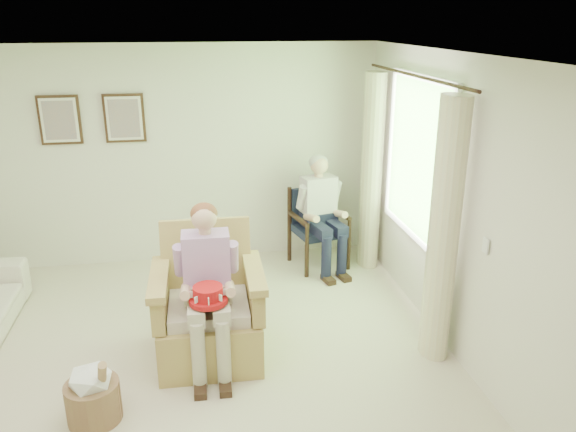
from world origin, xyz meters
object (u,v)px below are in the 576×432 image
(red_hat, at_px, (208,296))
(hatbox, at_px, (93,393))
(wood_armchair, at_px, (317,224))
(person_dark, at_px, (321,206))
(person_wicker, at_px, (207,276))
(wicker_armchair, at_px, (209,317))

(red_hat, xyz_separation_m, hatbox, (-0.89, -0.38, -0.53))
(wood_armchair, distance_m, person_dark, 0.32)
(person_wicker, relative_size, hatbox, 2.39)
(person_wicker, bearing_deg, person_dark, 53.54)
(wicker_armchair, bearing_deg, person_dark, 51.06)
(hatbox, bearing_deg, wood_armchair, 48.14)
(person_wicker, height_order, red_hat, person_wicker)
(wood_armchair, bearing_deg, person_wicker, -138.40)
(wood_armchair, bearing_deg, red_hat, -135.90)
(wood_armchair, height_order, person_wicker, person_wicker)
(wicker_armchair, distance_m, wood_armchair, 2.27)
(wicker_armchair, xyz_separation_m, person_wicker, (0.00, -0.15, 0.47))
(person_wicker, distance_m, person_dark, 2.27)
(wood_armchair, height_order, person_dark, person_dark)
(wicker_armchair, distance_m, hatbox, 1.17)
(wood_armchair, bearing_deg, hatbox, -145.06)
(person_dark, height_order, hatbox, person_dark)
(person_wicker, xyz_separation_m, person_dark, (1.38, 1.80, -0.06))
(wicker_armchair, distance_m, person_dark, 2.18)
(hatbox, bearing_deg, person_wicker, 33.12)
(person_wicker, xyz_separation_m, hatbox, (-0.89, -0.58, -0.61))
(wicker_armchair, relative_size, red_hat, 3.73)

